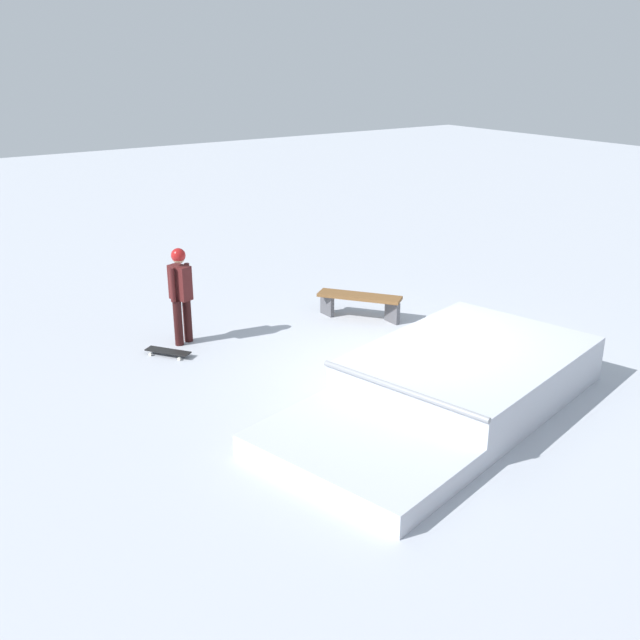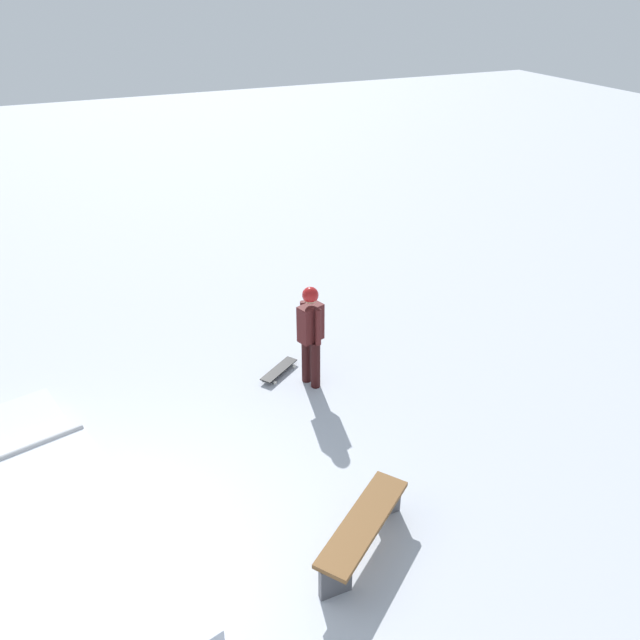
{
  "view_description": "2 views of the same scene",
  "coord_description": "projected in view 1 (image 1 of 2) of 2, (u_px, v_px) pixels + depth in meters",
  "views": [
    {
      "loc": [
        7.14,
        7.98,
        4.87
      ],
      "look_at": [
        1.05,
        -0.82,
        0.9
      ],
      "focal_mm": 40.95,
      "sensor_mm": 36.0,
      "label": 1
    },
    {
      "loc": [
        -5.39,
        -0.0,
        5.85
      ],
      "look_at": [
        2.54,
        -3.49,
        1.0
      ],
      "focal_mm": 35.28,
      "sensor_mm": 36.0,
      "label": 2
    }
  ],
  "objects": [
    {
      "name": "skater",
      "position": [
        181.0,
        289.0,
        12.56
      ],
      "size": [
        0.42,
        0.43,
        1.73
      ],
      "rotation": [
        0.0,
        0.0,
        1.89
      ],
      "color": "black",
      "rests_on": "ground"
    },
    {
      "name": "ground_plane",
      "position": [
        403.0,
        374.0,
        11.65
      ],
      "size": [
        60.0,
        60.0,
        0.0
      ],
      "primitive_type": "plane",
      "color": "#B2B7C1"
    },
    {
      "name": "skateboard",
      "position": [
        168.0,
        351.0,
        12.35
      ],
      "size": [
        0.62,
        0.77,
        0.09
      ],
      "rotation": [
        0.0,
        0.0,
        2.18
      ],
      "color": "black",
      "rests_on": "ground"
    },
    {
      "name": "park_bench",
      "position": [
        359.0,
        301.0,
        13.96
      ],
      "size": [
        1.28,
        1.52,
        0.48
      ],
      "rotation": [
        0.0,
        0.0,
        5.35
      ],
      "color": "brown",
      "rests_on": "ground"
    },
    {
      "name": "skate_ramp",
      "position": [
        453.0,
        384.0,
        10.59
      ],
      "size": [
        5.87,
        3.82,
        0.74
      ],
      "rotation": [
        0.0,
        0.0,
        0.24
      ],
      "color": "silver",
      "rests_on": "ground"
    }
  ]
}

